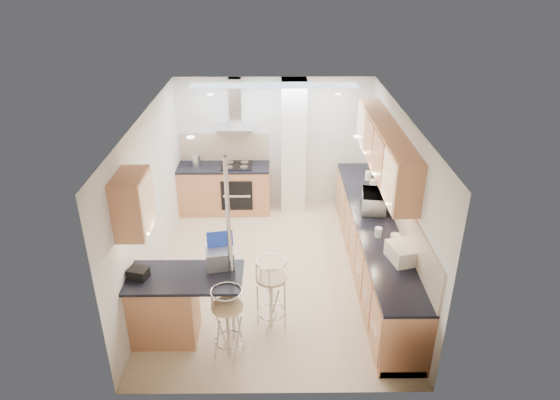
{
  "coord_description": "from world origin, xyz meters",
  "views": [
    {
      "loc": [
        0.01,
        -6.48,
        4.46
      ],
      "look_at": [
        0.08,
        0.2,
        1.15
      ],
      "focal_mm": 32.0,
      "sensor_mm": 36.0,
      "label": 1
    }
  ],
  "objects_px": {
    "laptop": "(220,259)",
    "bar_stool_near": "(228,323)",
    "microwave": "(374,202)",
    "bar_stool_end": "(271,294)",
    "bread_bin": "(403,253)"
  },
  "relations": [
    {
      "from": "microwave",
      "to": "bread_bin",
      "type": "xyz_separation_m",
      "value": [
        0.12,
        -1.39,
        -0.04
      ]
    },
    {
      "from": "microwave",
      "to": "bar_stool_end",
      "type": "relative_size",
      "value": 0.52
    },
    {
      "from": "bar_stool_near",
      "to": "laptop",
      "type": "bearing_deg",
      "value": 105.27
    },
    {
      "from": "bar_stool_end",
      "to": "laptop",
      "type": "bearing_deg",
      "value": 130.0
    },
    {
      "from": "bar_stool_near",
      "to": "bread_bin",
      "type": "xyz_separation_m",
      "value": [
        2.2,
        0.69,
        0.54
      ]
    },
    {
      "from": "bar_stool_end",
      "to": "bread_bin",
      "type": "xyz_separation_m",
      "value": [
        1.69,
        0.17,
        0.51
      ]
    },
    {
      "from": "bar_stool_near",
      "to": "bread_bin",
      "type": "height_order",
      "value": "bread_bin"
    },
    {
      "from": "microwave",
      "to": "bar_stool_end",
      "type": "bearing_deg",
      "value": 143.48
    },
    {
      "from": "bar_stool_near",
      "to": "bar_stool_end",
      "type": "xyz_separation_m",
      "value": [
        0.51,
        0.52,
        0.03
      ]
    },
    {
      "from": "laptop",
      "to": "bar_stool_near",
      "type": "xyz_separation_m",
      "value": [
        0.12,
        -0.53,
        -0.57
      ]
    },
    {
      "from": "bar_stool_near",
      "to": "bread_bin",
      "type": "bearing_deg",
      "value": 19.78
    },
    {
      "from": "bar_stool_near",
      "to": "bread_bin",
      "type": "relative_size",
      "value": 2.36
    },
    {
      "from": "laptop",
      "to": "bar_stool_near",
      "type": "distance_m",
      "value": 0.79
    },
    {
      "from": "laptop",
      "to": "bar_stool_end",
      "type": "height_order",
      "value": "laptop"
    },
    {
      "from": "bar_stool_end",
      "to": "bread_bin",
      "type": "height_order",
      "value": "bread_bin"
    }
  ]
}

